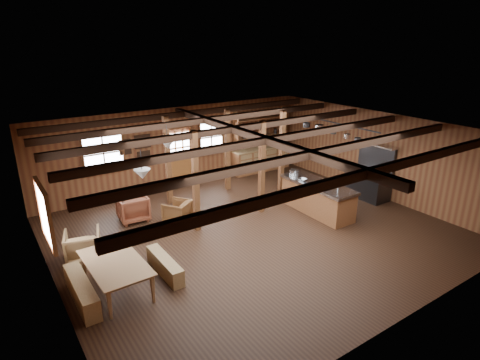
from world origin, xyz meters
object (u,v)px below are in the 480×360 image
object	(u,v)px
dining_table	(118,275)
armchair_c	(83,246)
commercial_range	(369,180)
armchair_b	(133,208)
kitchen_island	(317,197)
armchair_a	(177,211)

from	to	relation	value
dining_table	armchair_c	size ratio (longest dim) A/B	2.33
commercial_range	armchair_b	size ratio (longest dim) A/B	2.18
kitchen_island	dining_table	xyz separation A→B (m)	(-6.28, -0.54, -0.15)
armchair_a	armchair_b	size ratio (longest dim) A/B	0.83
dining_table	armchair_c	xyz separation A→B (m)	(-0.30, 1.65, 0.04)
commercial_range	dining_table	distance (m)	8.57
dining_table	armchair_a	world-z (taller)	dining_table
armchair_b	dining_table	bearing A→B (deg)	69.32
armchair_b	armchair_c	world-z (taller)	armchair_b
armchair_a	kitchen_island	bearing A→B (deg)	120.86
armchair_a	armchair_b	distance (m)	1.30
armchair_a	armchair_b	bearing A→B (deg)	-72.03
kitchen_island	armchair_a	xyz separation A→B (m)	(-3.79, 1.77, -0.16)
kitchen_island	armchair_c	size ratio (longest dim) A/B	3.10
armchair_a	armchair_c	size ratio (longest dim) A/B	0.85
kitchen_island	armchair_b	size ratio (longest dim) A/B	3.03
armchair_b	commercial_range	bearing A→B (deg)	164.01
kitchen_island	armchair_c	world-z (taller)	kitchen_island
armchair_c	commercial_range	bearing A→B (deg)	-172.38
dining_table	armchair_b	distance (m)	3.44
commercial_range	kitchen_island	bearing A→B (deg)	178.36
kitchen_island	dining_table	distance (m)	6.30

